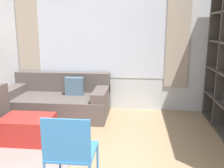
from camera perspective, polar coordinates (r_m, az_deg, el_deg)
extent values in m
cube|color=silver|center=(5.02, -2.46, 9.46)|extent=(5.97, 0.07, 2.70)
cube|color=silver|center=(4.98, -2.54, 10.58)|extent=(2.62, 0.01, 1.60)
cube|color=#B2A38E|center=(5.38, -18.61, 10.10)|extent=(0.44, 0.03, 1.90)
cube|color=#B2A38E|center=(4.97, 14.87, 10.18)|extent=(0.44, 0.03, 1.90)
cube|color=gray|center=(4.22, -20.66, -10.79)|extent=(2.07, 2.01, 0.01)
cube|color=#3D3833|center=(4.99, 23.06, 6.43)|extent=(0.39, 0.04, 2.35)
cylinder|color=white|center=(4.68, 24.27, 9.95)|extent=(0.05, 0.05, 0.14)
cube|color=#564C47|center=(4.84, -12.38, -4.89)|extent=(1.91, 0.97, 0.38)
cube|color=#564C47|center=(5.11, -11.22, 0.53)|extent=(1.91, 0.18, 0.38)
cube|color=#564C47|center=(5.09, -21.51, -1.47)|extent=(0.24, 0.91, 0.16)
cube|color=#564C47|center=(4.58, -2.53, -2.09)|extent=(0.24, 0.91, 0.16)
cube|color=slate|center=(4.77, -8.60, -0.50)|extent=(0.34, 0.12, 0.34)
cube|color=#A82823|center=(3.90, -18.74, -9.73)|extent=(0.72, 0.54, 0.37)
cylinder|color=#3375B7|center=(2.80, -3.30, -17.43)|extent=(0.02, 0.02, 0.44)
cylinder|color=#3375B7|center=(2.89, -11.83, -16.70)|extent=(0.02, 0.02, 0.44)
cube|color=#3375B7|center=(2.55, -8.96, -14.94)|extent=(0.44, 0.46, 0.02)
cube|color=#3375B7|center=(2.27, -10.51, -12.59)|extent=(0.44, 0.02, 0.40)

